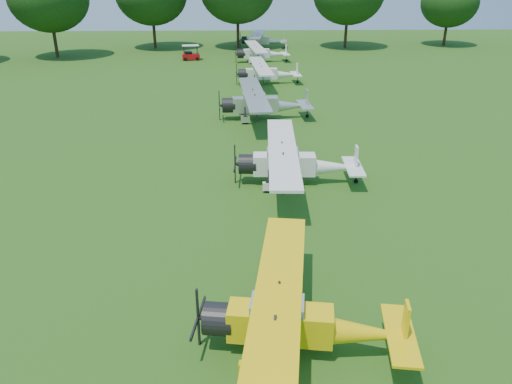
# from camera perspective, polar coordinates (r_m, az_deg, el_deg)

# --- Properties ---
(ground) EXTENTS (160.00, 160.00, 0.00)m
(ground) POSITION_cam_1_polar(r_m,az_deg,el_deg) (25.04, 2.60, -2.39)
(ground) COLOR #255615
(ground) RESTS_ON ground
(tree_belt) EXTENTS (137.36, 130.27, 14.52)m
(tree_belt) POSITION_cam_1_polar(r_m,az_deg,el_deg) (23.33, 12.09, 15.89)
(tree_belt) COLOR #312213
(tree_belt) RESTS_ON ground
(aircraft_2) EXTENTS (6.91, 10.96, 2.15)m
(aircraft_2) POSITION_cam_1_polar(r_m,az_deg,el_deg) (16.00, 4.68, -14.34)
(aircraft_2) COLOR yellow
(aircraft_2) RESTS_ON ground
(aircraft_3) EXTENTS (7.25, 11.54, 2.27)m
(aircraft_3) POSITION_cam_1_polar(r_m,az_deg,el_deg) (28.05, 4.34, 3.54)
(aircraft_3) COLOR white
(aircraft_3) RESTS_ON ground
(aircraft_4) EXTENTS (7.54, 12.02, 2.36)m
(aircraft_4) POSITION_cam_1_polar(r_m,az_deg,el_deg) (40.63, 0.71, 10.24)
(aircraft_4) COLOR silver
(aircraft_4) RESTS_ON ground
(aircraft_5) EXTENTS (6.83, 10.89, 2.14)m
(aircraft_5) POSITION_cam_1_polar(r_m,az_deg,el_deg) (53.75, 1.18, 13.56)
(aircraft_5) COLOR white
(aircraft_5) RESTS_ON ground
(aircraft_6) EXTENTS (7.05, 11.22, 2.20)m
(aircraft_6) POSITION_cam_1_polar(r_m,az_deg,el_deg) (66.93, 0.51, 15.72)
(aircraft_6) COLOR white
(aircraft_6) RESTS_ON ground
(aircraft_7) EXTENTS (7.20, 11.45, 2.25)m
(aircraft_7) POSITION_cam_1_polar(r_m,az_deg,el_deg) (79.37, 0.65, 17.08)
(aircraft_7) COLOR silver
(aircraft_7) RESTS_ON ground
(golf_cart) EXTENTS (2.44, 1.72, 1.92)m
(golf_cart) POSITION_cam_1_polar(r_m,az_deg,el_deg) (69.13, -7.50, 15.26)
(golf_cart) COLOR #B90D0E
(golf_cart) RESTS_ON ground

